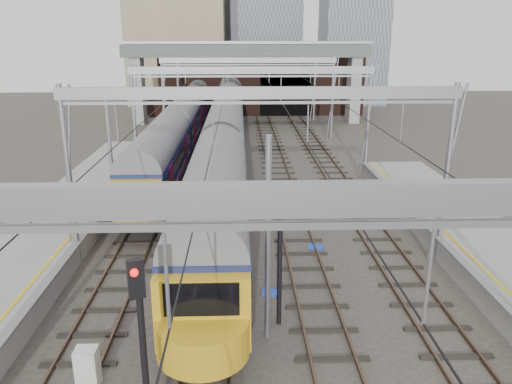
{
  "coord_description": "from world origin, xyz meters",
  "views": [
    {
      "loc": [
        -0.88,
        -12.81,
        9.86
      ],
      "look_at": [
        -0.09,
        10.89,
        2.4
      ],
      "focal_mm": 35.0,
      "sensor_mm": 36.0,
      "label": 1
    }
  ],
  "objects_px": {
    "train_main": "(227,118)",
    "signal_near_left": "(141,333)",
    "train_second": "(184,120)",
    "signal_near_centre": "(280,241)",
    "relay_cabinet": "(88,368)"
  },
  "relations": [
    {
      "from": "train_second",
      "to": "signal_near_left",
      "type": "bearing_deg",
      "value": -85.57
    },
    {
      "from": "train_main",
      "to": "signal_near_left",
      "type": "distance_m",
      "value": 35.75
    },
    {
      "from": "signal_near_left",
      "to": "relay_cabinet",
      "type": "relative_size",
      "value": 4.07
    },
    {
      "from": "train_main",
      "to": "relay_cabinet",
      "type": "xyz_separation_m",
      "value": [
        -3.37,
        -33.5,
        -1.91
      ]
    },
    {
      "from": "signal_near_centre",
      "to": "train_main",
      "type": "bearing_deg",
      "value": 114.66
    },
    {
      "from": "signal_near_left",
      "to": "signal_near_centre",
      "type": "xyz_separation_m",
      "value": [
        3.68,
        5.33,
        0.01
      ]
    },
    {
      "from": "signal_near_centre",
      "to": "relay_cabinet",
      "type": "relative_size",
      "value": 4.09
    },
    {
      "from": "train_main",
      "to": "train_second",
      "type": "bearing_deg",
      "value": 178.39
    },
    {
      "from": "train_main",
      "to": "relay_cabinet",
      "type": "relative_size",
      "value": 52.79
    },
    {
      "from": "train_second",
      "to": "relay_cabinet",
      "type": "bearing_deg",
      "value": -88.93
    },
    {
      "from": "train_main",
      "to": "signal_near_centre",
      "type": "xyz_separation_m",
      "value": [
        2.46,
        -30.39,
        0.69
      ]
    },
    {
      "from": "train_second",
      "to": "signal_near_centre",
      "type": "relative_size",
      "value": 8.78
    },
    {
      "from": "signal_near_left",
      "to": "signal_near_centre",
      "type": "distance_m",
      "value": 6.48
    },
    {
      "from": "train_second",
      "to": "relay_cabinet",
      "type": "distance_m",
      "value": 33.66
    },
    {
      "from": "train_main",
      "to": "signal_near_left",
      "type": "height_order",
      "value": "signal_near_left"
    }
  ]
}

